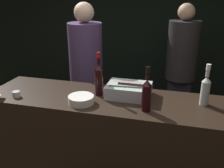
{
  "coord_description": "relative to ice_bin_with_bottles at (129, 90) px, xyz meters",
  "views": [
    {
      "loc": [
        0.5,
        -1.55,
        1.96
      ],
      "look_at": [
        0.0,
        0.33,
        1.21
      ],
      "focal_mm": 40.0,
      "sensor_mm": 36.0,
      "label": 1
    }
  ],
  "objects": [
    {
      "name": "red_wine_bottle_black_foil",
      "position": [
        0.18,
        -0.23,
        0.08
      ],
      "size": [
        0.07,
        0.07,
        0.35
      ],
      "color": "black",
      "rests_on": "bar_counter"
    },
    {
      "name": "person_in_hoodie",
      "position": [
        -0.6,
        0.57,
        -0.12
      ],
      "size": [
        0.37,
        0.37,
        1.84
      ],
      "rotation": [
        0.0,
        0.0,
        2.27
      ],
      "color": "black",
      "rests_on": "ground_plane"
    },
    {
      "name": "bowl_white",
      "position": [
        -0.35,
        -0.23,
        -0.03
      ],
      "size": [
        0.21,
        0.21,
        0.06
      ],
      "color": "silver",
      "rests_on": "bar_counter"
    },
    {
      "name": "wall_back_chalkboard",
      "position": [
        -0.14,
        2.29,
        0.25
      ],
      "size": [
        6.4,
        0.06,
        2.8
      ],
      "color": "black",
      "rests_on": "ground_plane"
    },
    {
      "name": "ice_bin_with_bottles",
      "position": [
        0.0,
        0.0,
        0.0
      ],
      "size": [
        0.37,
        0.28,
        0.12
      ],
      "color": "#B7BABF",
      "rests_on": "bar_counter"
    },
    {
      "name": "candle_votive",
      "position": [
        -0.93,
        -0.26,
        -0.04
      ],
      "size": [
        0.07,
        0.07,
        0.05
      ],
      "color": "silver",
      "rests_on": "bar_counter"
    },
    {
      "name": "red_wine_bottle_tall",
      "position": [
        -0.26,
        -0.03,
        0.09
      ],
      "size": [
        0.07,
        0.07,
        0.38
      ],
      "color": "black",
      "rests_on": "bar_counter"
    },
    {
      "name": "white_wine_bottle",
      "position": [
        0.61,
        -0.01,
        0.08
      ],
      "size": [
        0.07,
        0.07,
        0.34
      ],
      "color": "#B2B7AD",
      "rests_on": "bar_counter"
    },
    {
      "name": "person_blond_tee",
      "position": [
        0.43,
        1.36,
        -0.15
      ],
      "size": [
        0.4,
        0.4,
        1.8
      ],
      "rotation": [
        0.0,
        0.0,
        3.12
      ],
      "color": "black",
      "rests_on": "ground_plane"
    },
    {
      "name": "bar_counter",
      "position": [
        -0.14,
        -0.08,
        -0.61
      ],
      "size": [
        2.19,
        0.61,
        1.09
      ],
      "color": "black",
      "rests_on": "ground_plane"
    }
  ]
}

